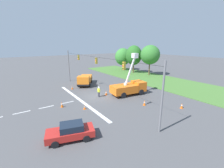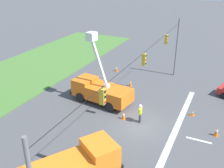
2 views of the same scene
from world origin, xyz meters
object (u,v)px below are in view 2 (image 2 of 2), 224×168
utility_truck_bucket_lift (100,90)px  traffic_cone_near_bucket (193,113)px  utility_truck_support_near (74,167)px  traffic_cone_mid_right (217,131)px  traffic_cone_mid_left (130,83)px  traffic_cone_lane_edge_a (116,69)px  road_worker (140,112)px  traffic_cone_foreground_right (123,115)px

utility_truck_bucket_lift → traffic_cone_near_bucket: bearing=-82.4°
utility_truck_support_near → traffic_cone_mid_right: size_ratio=8.14×
traffic_cone_mid_left → traffic_cone_near_bucket: bearing=-115.7°
utility_truck_support_near → traffic_cone_lane_edge_a: utility_truck_support_near is taller
road_worker → utility_truck_support_near: bearing=170.4°
traffic_cone_mid_right → traffic_cone_near_bucket: (2.43, 2.32, -0.12)m
utility_truck_bucket_lift → utility_truck_support_near: utility_truck_bucket_lift is taller
utility_truck_support_near → traffic_cone_foreground_right: 8.37m
utility_truck_bucket_lift → road_worker: (-1.96, -4.98, -0.36)m
utility_truck_bucket_lift → traffic_cone_mid_right: (-1.23, -11.35, -0.95)m
traffic_cone_foreground_right → traffic_cone_near_bucket: traffic_cone_foreground_right is taller
road_worker → traffic_cone_lane_edge_a: size_ratio=2.32×
utility_truck_bucket_lift → utility_truck_support_near: bearing=-161.2°
utility_truck_support_near → traffic_cone_lane_edge_a: 19.84m
traffic_cone_near_bucket → traffic_cone_lane_edge_a: 13.34m
traffic_cone_near_bucket → traffic_cone_mid_right: bearing=-136.4°
road_worker → traffic_cone_lane_edge_a: road_worker is taller
traffic_cone_foreground_right → traffic_cone_near_bucket: 6.50m
traffic_cone_mid_left → road_worker: bearing=-152.1°
traffic_cone_mid_left → traffic_cone_mid_right: traffic_cone_mid_right is taller
utility_truck_bucket_lift → traffic_cone_lane_edge_a: 8.87m
utility_truck_support_near → traffic_cone_mid_left: (15.34, 2.20, -0.77)m
traffic_cone_lane_edge_a → utility_truck_bucket_lift: bearing=-166.3°
road_worker → traffic_cone_mid_right: road_worker is taller
utility_truck_bucket_lift → traffic_cone_foreground_right: utility_truck_bucket_lift is taller
road_worker → traffic_cone_near_bucket: (3.16, -4.05, -0.71)m
road_worker → utility_truck_bucket_lift: bearing=68.6°
traffic_cone_mid_right → traffic_cone_near_bucket: bearing=43.6°
traffic_cone_foreground_right → road_worker: bearing=-84.5°
traffic_cone_lane_edge_a → road_worker: bearing=-146.1°
utility_truck_bucket_lift → road_worker: size_ratio=4.02×
utility_truck_support_near → utility_truck_bucket_lift: bearing=18.8°
utility_truck_bucket_lift → traffic_cone_mid_left: 5.17m
road_worker → traffic_cone_mid_left: (6.86, 3.63, -0.61)m
utility_truck_support_near → road_worker: (8.48, -1.43, -0.16)m
traffic_cone_lane_edge_a → traffic_cone_mid_right: bearing=-126.1°
traffic_cone_mid_left → traffic_cone_lane_edge_a: bearing=43.3°
utility_truck_bucket_lift → traffic_cone_lane_edge_a: bearing=13.7°
traffic_cone_mid_left → traffic_cone_mid_right: (-6.13, -10.00, 0.02)m
utility_truck_support_near → traffic_cone_near_bucket: (11.64, -5.48, -0.88)m
utility_truck_bucket_lift → traffic_cone_mid_right: bearing=-96.2°
traffic_cone_mid_left → traffic_cone_lane_edge_a: (3.66, 3.45, -0.02)m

